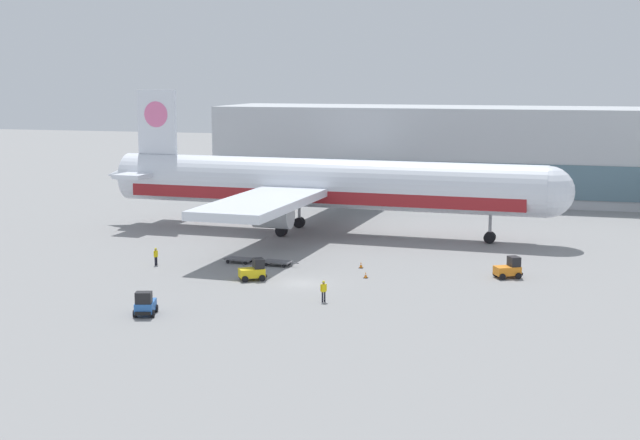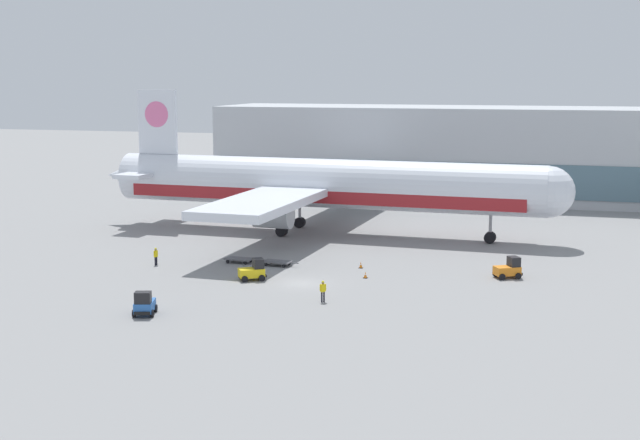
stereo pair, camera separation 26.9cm
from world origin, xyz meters
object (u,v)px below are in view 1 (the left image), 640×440
object	(u,v)px
baggage_dolly_second	(278,262)
baggage_tug_mid	(254,271)
traffic_cone_far	(366,275)
ground_crew_far	(156,255)
baggage_dolly_lead	(239,259)
ground_crew_near	(324,289)
baggage_tug_far	(509,269)
airplane_main	(317,185)
traffic_cone_near	(361,265)
baggage_tug_foreground	(145,304)

from	to	relation	value
baggage_dolly_second	baggage_tug_mid	bearing A→B (deg)	-85.96
traffic_cone_far	ground_crew_far	bearing A→B (deg)	-179.26
baggage_dolly_lead	traffic_cone_far	world-z (taller)	traffic_cone_far
baggage_dolly_lead	ground_crew_near	distance (m)	17.96
baggage_tug_far	baggage_dolly_second	size ratio (longest dim) A/B	0.75
baggage_tug_far	traffic_cone_far	bearing A→B (deg)	167.23
baggage_tug_far	ground_crew_near	bearing A→B (deg)	-165.60
airplane_main	ground_crew_far	xyz separation A→B (m)	(-10.29, -22.06, -4.79)
baggage_dolly_second	traffic_cone_near	world-z (taller)	traffic_cone_near
baggage_tug_foreground	ground_crew_far	size ratio (longest dim) A/B	1.54
baggage_dolly_lead	ground_crew_far	size ratio (longest dim) A/B	2.11
ground_crew_near	baggage_tug_mid	bearing A→B (deg)	-72.32
baggage_dolly_second	traffic_cone_far	size ratio (longest dim) A/B	6.38
baggage_dolly_second	ground_crew_near	bearing A→B (deg)	-51.61
baggage_tug_far	traffic_cone_far	distance (m)	13.42
traffic_cone_far	baggage_tug_far	bearing A→B (deg)	16.56
baggage_tug_mid	ground_crew_far	size ratio (longest dim) A/B	1.58
airplane_main	baggage_dolly_lead	xyz separation A→B (m)	(-2.72, -18.65, -5.45)
ground_crew_near	baggage_dolly_second	bearing A→B (deg)	-93.18
ground_crew_near	traffic_cone_far	xyz separation A→B (m)	(1.33, 9.74, -0.80)
ground_crew_far	traffic_cone_near	size ratio (longest dim) A/B	2.81
baggage_tug_foreground	baggage_dolly_lead	distance (m)	20.77
baggage_tug_mid	baggage_tug_far	bearing A→B (deg)	-15.03
baggage_dolly_second	baggage_dolly_lead	bearing A→B (deg)	-178.67
baggage_dolly_lead	traffic_cone_near	xyz separation A→B (m)	(12.37, 1.01, -0.08)
baggage_tug_mid	traffic_cone_far	size ratio (longest dim) A/B	4.78
baggage_dolly_lead	baggage_dolly_second	xyz separation A→B (m)	(4.15, -0.26, 0.00)
baggage_dolly_second	ground_crew_far	xyz separation A→B (m)	(-11.73, -3.16, 0.66)
baggage_tug_mid	baggage_dolly_second	xyz separation A→B (m)	(0.10, 6.56, -0.49)
baggage_tug_foreground	baggage_dolly_lead	bearing A→B (deg)	163.46
ground_crew_far	traffic_cone_far	distance (m)	21.41
airplane_main	ground_crew_near	size ratio (longest dim) A/B	31.68
baggage_tug_mid	baggage_dolly_lead	xyz separation A→B (m)	(-4.05, 6.82, -0.49)
traffic_cone_near	traffic_cone_far	size ratio (longest dim) A/B	1.07
baggage_tug_foreground	baggage_tug_far	bearing A→B (deg)	112.08
baggage_tug_mid	ground_crew_near	distance (m)	10.39
baggage_dolly_second	traffic_cone_near	bearing A→B (deg)	13.70
baggage_tug_mid	baggage_tug_foreground	bearing A→B (deg)	-139.17
ground_crew_near	traffic_cone_far	bearing A→B (deg)	-134.43
baggage_dolly_lead	traffic_cone_near	size ratio (longest dim) A/B	5.94
baggage_dolly_second	ground_crew_near	world-z (taller)	ground_crew_near
baggage_tug_foreground	traffic_cone_near	distance (m)	25.00
baggage_tug_mid	ground_crew_far	distance (m)	12.11
ground_crew_near	traffic_cone_far	size ratio (longest dim) A/B	3.12
airplane_main	ground_crew_near	xyz separation A→B (m)	(9.77, -31.53, -4.75)
traffic_cone_far	baggage_tug_foreground	bearing A→B (deg)	-127.89
baggage_tug_mid	traffic_cone_far	world-z (taller)	baggage_tug_mid
baggage_tug_foreground	ground_crew_far	xyz separation A→B (m)	(-7.68, 17.35, 0.17)
baggage_dolly_lead	ground_crew_near	bearing A→B (deg)	-40.95
ground_crew_far	traffic_cone_far	world-z (taller)	ground_crew_far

